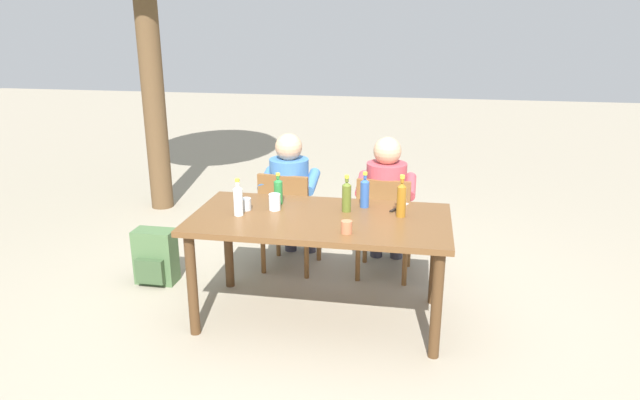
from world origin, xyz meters
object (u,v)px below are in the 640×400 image
(chair_far_left, at_px, (288,216))
(person_in_plaid_shirt, at_px, (386,198))
(person_in_white_shirt, at_px, (292,193))
(bottle_green, at_px, (278,191))
(cup_glass, at_px, (275,202))
(chair_far_right, at_px, (384,222))
(bottle_olive, at_px, (347,196))
(cup_steel, at_px, (246,204))
(bottle_amber, at_px, (401,199))
(bottle_clear, at_px, (238,200))
(dining_table, at_px, (320,229))
(cup_terracotta, at_px, (347,227))
(table_knife, at_px, (398,208))
(bottle_blue, at_px, (365,192))
(backpack_by_near_side, at_px, (155,258))

(chair_far_left, xyz_separation_m, person_in_plaid_shirt, (0.80, 0.11, 0.17))
(person_in_white_shirt, xyz_separation_m, person_in_plaid_shirt, (0.79, 0.00, 0.00))
(bottle_green, distance_m, cup_glass, 0.15)
(chair_far_right, relative_size, bottle_olive, 3.31)
(chair_far_right, relative_size, cup_glass, 7.52)
(cup_steel, bearing_deg, cup_glass, 10.83)
(bottle_amber, bearing_deg, bottle_clear, -171.19)
(dining_table, distance_m, cup_terracotta, 0.37)
(chair_far_left, bearing_deg, cup_terracotta, -58.62)
(bottle_green, xyz_separation_m, bottle_olive, (0.51, -0.08, 0.01))
(cup_steel, bearing_deg, table_knife, 11.52)
(person_in_plaid_shirt, bearing_deg, bottle_clear, -135.92)
(person_in_white_shirt, bearing_deg, bottle_amber, -38.72)
(chair_far_left, bearing_deg, bottle_blue, -35.48)
(chair_far_right, distance_m, bottle_clear, 1.31)
(person_in_plaid_shirt, bearing_deg, table_knife, -78.66)
(person_in_plaid_shirt, distance_m, bottle_green, 1.00)
(chair_far_left, xyz_separation_m, cup_steel, (-0.14, -0.70, 0.32))
(chair_far_left, height_order, cup_glass, cup_glass)
(person_in_white_shirt, relative_size, cup_steel, 13.78)
(bottle_clear, height_order, cup_steel, bottle_clear)
(cup_terracotta, bearing_deg, bottle_clear, 164.97)
(table_knife, bearing_deg, person_in_plaid_shirt, 101.34)
(chair_far_right, distance_m, bottle_olive, 0.75)
(person_in_white_shirt, relative_size, backpack_by_near_side, 2.63)
(bottle_blue, bearing_deg, bottle_green, -176.93)
(bottle_blue, bearing_deg, cup_glass, -164.28)
(dining_table, bearing_deg, bottle_green, 146.65)
(bottle_clear, bearing_deg, chair_far_left, 79.41)
(table_knife, bearing_deg, cup_glass, -168.32)
(cup_glass, bearing_deg, table_knife, 11.68)
(dining_table, relative_size, bottle_amber, 6.02)
(bottle_blue, height_order, backpack_by_near_side, bottle_blue)
(bottle_olive, distance_m, cup_terracotta, 0.43)
(chair_far_right, height_order, cup_terracotta, chair_far_right)
(person_in_white_shirt, distance_m, cup_terracotta, 1.30)
(dining_table, height_order, table_knife, table_knife)
(cup_terracotta, bearing_deg, cup_steel, 156.88)
(cup_steel, bearing_deg, chair_far_left, 78.84)
(person_in_white_shirt, xyz_separation_m, bottle_blue, (0.67, -0.59, 0.22))
(person_in_plaid_shirt, relative_size, bottle_olive, 4.49)
(bottle_amber, height_order, table_knife, bottle_amber)
(cup_steel, bearing_deg, bottle_green, 42.85)
(person_in_plaid_shirt, bearing_deg, chair_far_right, -92.18)
(bottle_green, height_order, bottle_blue, bottle_blue)
(bottle_blue, bearing_deg, table_knife, 0.80)
(chair_far_right, height_order, bottle_amber, bottle_amber)
(person_in_plaid_shirt, relative_size, cup_steel, 13.78)
(chair_far_right, distance_m, cup_steel, 1.21)
(backpack_by_near_side, bearing_deg, bottle_olive, -6.60)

